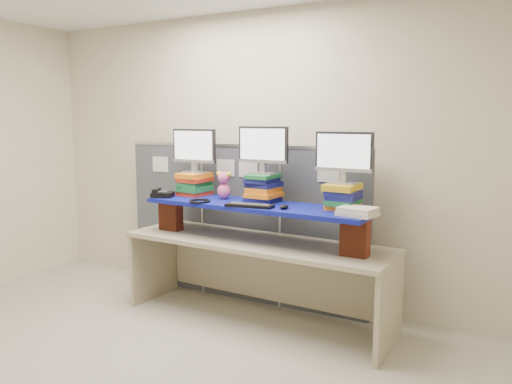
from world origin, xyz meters
The scene contains 18 objects.
room centered at (0.00, 0.00, 1.40)m, with size 5.00×4.00×2.80m.
cubicle_partition centered at (0.00, 1.78, 0.77)m, with size 2.60×0.06×1.53m.
desk centered at (0.40, 1.36, 0.58)m, with size 2.42×0.80×0.73m.
brick_pier_left centered at (-0.51, 1.35, 0.87)m, with size 0.21×0.11×0.29m, color maroon.
brick_pier_right centered at (1.30, 1.27, 0.87)m, with size 0.21×0.11×0.29m, color maroon.
blue_board centered at (0.40, 1.36, 1.03)m, with size 2.02×0.51×0.04m, color #080967.
book_stack_left centered at (-0.34, 1.50, 1.16)m, with size 0.27×0.32×0.21m.
book_stack_center centered at (0.40, 1.48, 1.17)m, with size 0.27×0.32×0.24m.
book_stack_right centered at (1.14, 1.45, 1.15)m, with size 0.26×0.31×0.20m.
monitor_left centered at (-0.35, 1.51, 1.50)m, with size 0.48×0.14×0.41m.
monitor_center centered at (0.40, 1.48, 1.53)m, with size 0.48×0.14×0.41m.
monitor_right centered at (1.14, 1.44, 1.49)m, with size 0.48×0.14×0.41m.
keyboard centered at (0.43, 1.19, 1.06)m, with size 0.41×0.18×0.03m.
mouse centered at (0.72, 1.24, 1.07)m, with size 0.06×0.11×0.04m, color black.
desk_phone centered at (-0.55, 1.26, 1.08)m, with size 0.24×0.23×0.08m.
headset centered at (-0.07, 1.20, 1.06)m, with size 0.19×0.19×0.02m, color black.
plush_toy centered at (0.02, 1.45, 1.18)m, with size 0.15×0.11×0.25m.
binder_stack centered at (1.32, 1.24, 1.08)m, with size 0.30×0.25×0.06m.
Camera 1 is at (2.39, -2.35, 1.76)m, focal length 35.00 mm.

